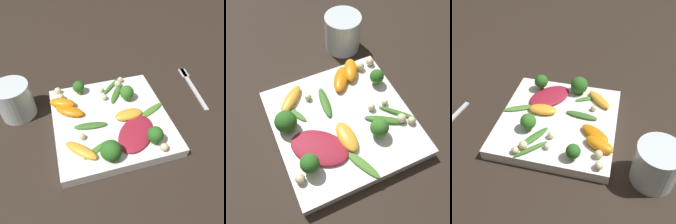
{
  "view_description": "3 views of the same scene",
  "coord_description": "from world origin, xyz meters",
  "views": [
    {
      "loc": [
        -0.09,
        -0.32,
        0.4
      ],
      "look_at": [
        0.0,
        -0.0,
        0.04
      ],
      "focal_mm": 35.0,
      "sensor_mm": 36.0,
      "label": 1
    },
    {
      "loc": [
        0.23,
        -0.12,
        0.45
      ],
      "look_at": [
        -0.02,
        -0.0,
        0.03
      ],
      "focal_mm": 42.0,
      "sensor_mm": 36.0,
      "label": 2
    },
    {
      "loc": [
        -0.11,
        0.41,
        0.43
      ],
      "look_at": [
        -0.01,
        -0.01,
        0.04
      ],
      "focal_mm": 42.0,
      "sensor_mm": 36.0,
      "label": 3
    }
  ],
  "objects": [
    {
      "name": "ground_plane",
      "position": [
        0.0,
        0.0,
        0.0
      ],
      "size": [
        2.4,
        2.4,
        0.0
      ],
      "primitive_type": "plane",
      "color": "#2D231C"
    },
    {
      "name": "plate",
      "position": [
        0.0,
        0.0,
        0.01
      ],
      "size": [
        0.26,
        0.26,
        0.03
      ],
      "color": "white",
      "rests_on": "ground_plane"
    },
    {
      "name": "drinking_glass",
      "position": [
        -0.21,
        0.1,
        0.04
      ],
      "size": [
        0.08,
        0.08,
        0.09
      ],
      "color": "silver",
      "rests_on": "ground_plane"
    },
    {
      "name": "radicchio_leaf_0",
      "position": [
        0.04,
        -0.06,
        0.03
      ],
      "size": [
        0.12,
        0.12,
        0.01
      ],
      "color": "maroon",
      "rests_on": "plate"
    },
    {
      "name": "orange_segment_0",
      "position": [
        -0.1,
        0.06,
        0.04
      ],
      "size": [
        0.07,
        0.05,
        0.02
      ],
      "color": "orange",
      "rests_on": "plate"
    },
    {
      "name": "orange_segment_1",
      "position": [
        -0.09,
        0.04,
        0.03
      ],
      "size": [
        0.07,
        0.06,
        0.02
      ],
      "color": "orange",
      "rests_on": "plate"
    },
    {
      "name": "orange_segment_2",
      "position": [
        -0.08,
        -0.08,
        0.03
      ],
      "size": [
        0.07,
        0.07,
        0.01
      ],
      "color": "#FCAD33",
      "rests_on": "plate"
    },
    {
      "name": "orange_segment_3",
      "position": [
        0.04,
        -0.01,
        0.03
      ],
      "size": [
        0.07,
        0.03,
        0.02
      ],
      "color": "#FCAD33",
      "rests_on": "plate"
    },
    {
      "name": "broccoli_floret_0",
      "position": [
        0.07,
        -0.09,
        0.05
      ],
      "size": [
        0.03,
        0.03,
        0.04
      ],
      "color": "#7A9E51",
      "rests_on": "plate"
    },
    {
      "name": "broccoli_floret_1",
      "position": [
        -0.03,
        -0.1,
        0.05
      ],
      "size": [
        0.04,
        0.04,
        0.04
      ],
      "color": "#84AD5B",
      "rests_on": "plate"
    },
    {
      "name": "broccoli_floret_2",
      "position": [
        0.05,
        0.05,
        0.05
      ],
      "size": [
        0.03,
        0.03,
        0.04
      ],
      "color": "#84AD5B",
      "rests_on": "plate"
    },
    {
      "name": "broccoli_floret_3",
      "position": [
        -0.06,
        0.1,
        0.04
      ],
      "size": [
        0.03,
        0.03,
        0.03
      ],
      "color": "#7A9E51",
      "rests_on": "plate"
    },
    {
      "name": "arugula_sprig_0",
      "position": [
        0.03,
        0.07,
        0.03
      ],
      "size": [
        0.05,
        0.07,
        0.01
      ],
      "color": "#3D7528",
      "rests_on": "plate"
    },
    {
      "name": "arugula_sprig_1",
      "position": [
        -0.05,
        -0.02,
        0.03
      ],
      "size": [
        0.07,
        0.03,
        0.01
      ],
      "color": "#3D7528",
      "rests_on": "plate"
    },
    {
      "name": "arugula_sprig_2",
      "position": [
        -0.05,
        -0.08,
        0.03
      ],
      "size": [
        0.06,
        0.04,
        0.0
      ],
      "color": "#47842D",
      "rests_on": "plate"
    },
    {
      "name": "arugula_sprig_3",
      "position": [
        0.09,
        -0.01,
        0.03
      ],
      "size": [
        0.08,
        0.05,
        0.01
      ],
      "color": "#518E33",
      "rests_on": "plate"
    },
    {
      "name": "arugula_sprig_4",
      "position": [
        0.03,
        0.1,
        0.03
      ],
      "size": [
        0.06,
        0.06,
        0.01
      ],
      "color": "#3D7528",
      "rests_on": "plate"
    },
    {
      "name": "macadamia_nut_0",
      "position": [
        0.06,
        0.12,
        0.03
      ],
      "size": [
        0.01,
        0.01,
        0.01
      ],
      "color": "beige",
      "rests_on": "plate"
    },
    {
      "name": "macadamia_nut_1",
      "position": [
        0.0,
        0.09,
        0.03
      ],
      "size": [
        0.01,
        0.01,
        0.01
      ],
      "color": "beige",
      "rests_on": "plate"
    },
    {
      "name": "macadamia_nut_2",
      "position": [
        -0.1,
        0.09,
        0.03
      ],
      "size": [
        0.02,
        0.02,
        0.02
      ],
      "color": "beige",
      "rests_on": "plate"
    },
    {
      "name": "macadamia_nut_3",
      "position": [
        -0.11,
        0.11,
        0.03
      ],
      "size": [
        0.02,
        0.02,
        0.02
      ],
      "color": "beige",
      "rests_on": "plate"
    },
    {
      "name": "macadamia_nut_4",
      "position": [
        0.05,
        0.1,
        0.03
      ],
      "size": [
        0.02,
        0.02,
        0.02
      ],
      "color": "beige",
      "rests_on": "plate"
    },
    {
      "name": "macadamia_nut_5",
      "position": [
        -0.0,
        0.06,
        0.03
      ],
      "size": [
        0.01,
        0.01,
        0.01
      ],
      "color": "beige",
      "rests_on": "plate"
    },
    {
      "name": "macadamia_nut_6",
      "position": [
        -0.07,
        -0.04,
        0.03
      ],
      "size": [
        0.01,
        0.01,
        0.01
      ],
      "color": "beige",
      "rests_on": "plate"
    },
    {
      "name": "macadamia_nut_7",
      "position": [
        0.08,
        -0.11,
        0.03
      ],
      "size": [
        0.02,
        0.02,
        0.02
      ],
      "color": "beige",
      "rests_on": "plate"
    }
  ]
}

